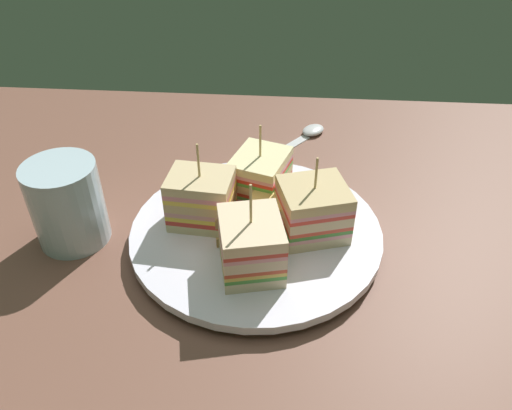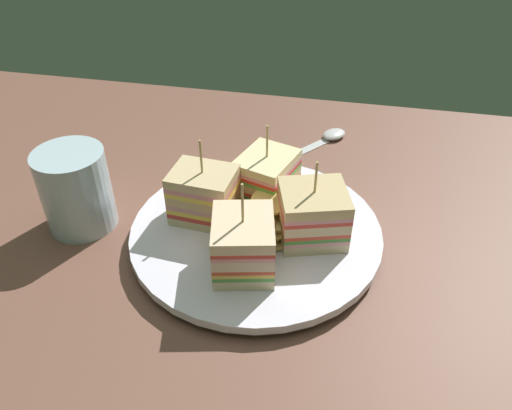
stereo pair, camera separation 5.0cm
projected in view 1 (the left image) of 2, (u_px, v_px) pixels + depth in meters
ground_plane at (256, 246)px, 53.70cm from camera, size 117.29×70.16×1.80cm
plate at (256, 233)px, 52.54cm from camera, size 26.07×26.07×1.67cm
sandwich_wedge_0 at (202, 199)px, 51.44cm from camera, size 6.91×5.65×9.30cm
sandwich_wedge_1 at (248, 245)px, 45.99cm from camera, size 6.84×7.56×9.53cm
sandwich_wedge_2 at (313, 207)px, 50.51cm from camera, size 7.94×7.62×8.84cm
sandwich_wedge_3 at (264, 177)px, 55.03cm from camera, size 7.07×7.82×8.90cm
chip_pile at (270, 218)px, 50.98cm from camera, size 6.80×7.88×3.48cm
spoon at (304, 136)px, 69.95cm from camera, size 10.68×12.66×1.00cm
drinking_glass at (69, 209)px, 51.21cm from camera, size 7.30×7.30×8.95cm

